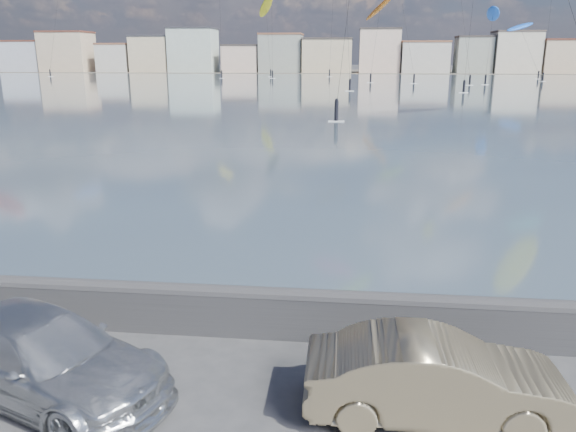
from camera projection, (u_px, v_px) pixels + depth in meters
The scene contains 11 objects.
ground at pixel (199, 414), 8.98m from camera, with size 700.00×700.00×0.00m, color #333335.
bay_water at pixel (338, 89), 96.40m from camera, with size 500.00×177.00×0.00m, color #3C4A5C.
far_shore_strip at pixel (346, 72), 200.06m from camera, with size 500.00×60.00×0.00m, color #4C473D.
seawall at pixel (232, 308), 11.40m from camera, with size 400.00×0.36×1.08m.
far_buildings at pixel (350, 54), 184.89m from camera, with size 240.79×13.26×14.60m.
car_silver at pixel (41, 356), 9.36m from camera, with size 1.97×4.84×1.40m, color silver.
car_champagne at pixel (436, 378), 8.77m from camera, with size 1.43×4.11×1.35m, color tan.
kitesurfer_3 at pixel (520, 28), 144.37m from camera, with size 8.76×15.56×14.31m.
kitesurfer_5 at pixel (266, 7), 153.11m from camera, with size 6.65×13.82×21.52m.
kitesurfer_10 at pixel (493, 15), 115.07m from camera, with size 5.43×15.49×15.65m.
kitesurfer_20 at pixel (380, 8), 121.08m from camera, with size 7.82×13.20×18.97m.
Camera 1 is at (2.28, -7.55, 5.53)m, focal length 35.00 mm.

